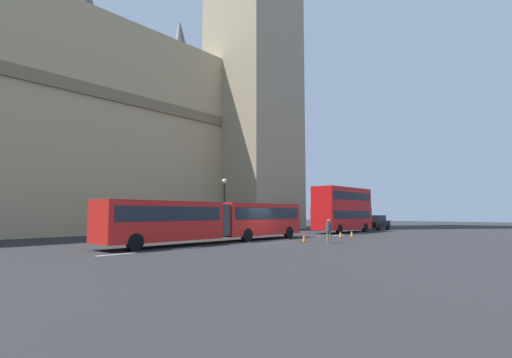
% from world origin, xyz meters
% --- Properties ---
extents(ground_plane, '(160.00, 160.00, 0.00)m').
position_xyz_m(ground_plane, '(0.00, 0.00, 0.00)').
color(ground_plane, '#262628').
extents(lane_centre_marking, '(29.80, 0.16, 0.01)m').
position_xyz_m(lane_centre_marking, '(1.65, 0.00, 0.01)').
color(lane_centre_marking, silver).
rests_on(lane_centre_marking, ground_plane).
extents(articulated_bus, '(17.58, 2.54, 2.90)m').
position_xyz_m(articulated_bus, '(-3.47, 1.99, 1.75)').
color(articulated_bus, red).
rests_on(articulated_bus, ground_plane).
extents(double_decker_bus, '(9.08, 2.54, 4.90)m').
position_xyz_m(double_decker_bus, '(15.31, 2.00, 2.71)').
color(double_decker_bus, red).
rests_on(double_decker_bus, ground_plane).
extents(sedan_lead, '(4.40, 1.86, 1.85)m').
position_xyz_m(sedan_lead, '(23.99, 2.05, 0.91)').
color(sedan_lead, black).
rests_on(sedan_lead, ground_plane).
extents(traffic_cone_west, '(0.36, 0.36, 0.58)m').
position_xyz_m(traffic_cone_west, '(1.30, -2.46, 0.28)').
color(traffic_cone_west, black).
rests_on(traffic_cone_west, ground_plane).
extents(traffic_cone_middle, '(0.36, 0.36, 0.58)m').
position_xyz_m(traffic_cone_middle, '(7.38, -2.08, 0.28)').
color(traffic_cone_middle, black).
rests_on(traffic_cone_middle, ground_plane).
extents(traffic_cone_east, '(0.36, 0.36, 0.58)m').
position_xyz_m(traffic_cone_east, '(9.06, -2.28, 0.28)').
color(traffic_cone_east, black).
rests_on(traffic_cone_east, ground_plane).
extents(street_lamp, '(0.44, 0.44, 5.27)m').
position_xyz_m(street_lamp, '(1.60, 6.50, 3.06)').
color(street_lamp, black).
rests_on(street_lamp, ground_plane).
extents(pedestrian_near_cones, '(0.41, 0.36, 1.69)m').
position_xyz_m(pedestrian_near_cones, '(1.54, -4.42, 0.91)').
color(pedestrian_near_cones, '#726651').
rests_on(pedestrian_near_cones, ground_plane).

